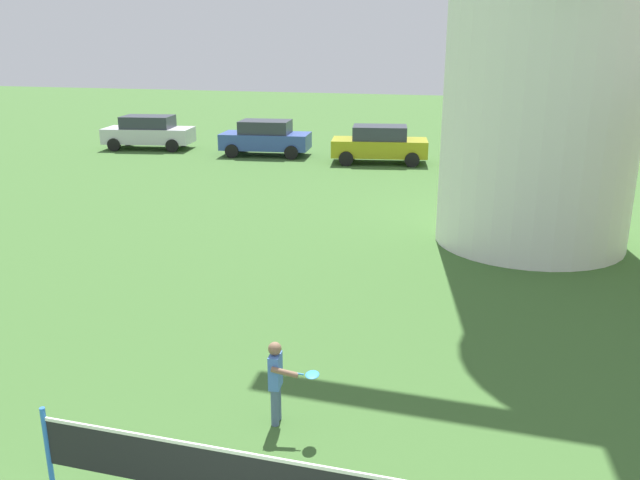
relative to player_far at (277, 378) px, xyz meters
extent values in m
cylinder|color=blue|center=(-1.99, -2.05, -0.12)|extent=(0.06, 0.06, 1.10)
cube|color=white|center=(0.60, -2.05, 0.30)|extent=(5.15, 0.02, 0.04)
cylinder|color=slate|center=(-0.03, 0.07, -0.40)|extent=(0.11, 0.11, 0.53)
cylinder|color=slate|center=(-0.02, -0.07, -0.40)|extent=(0.11, 0.11, 0.53)
cube|color=#4C7AD1|center=(-0.03, 0.00, 0.10)|extent=(0.17, 0.27, 0.47)
sphere|color=#89664C|center=(-0.03, 0.00, 0.42)|extent=(0.18, 0.18, 0.18)
cylinder|color=#89664C|center=(-0.04, 0.17, 0.08)|extent=(0.08, 0.08, 0.36)
cylinder|color=#89664C|center=(0.15, -0.13, 0.17)|extent=(0.37, 0.11, 0.14)
cylinder|color=#338CCC|center=(0.29, -0.11, 0.17)|extent=(0.22, 0.05, 0.04)
ellipsoid|color=#338CCC|center=(0.51, -0.09, 0.17)|extent=(0.20, 0.26, 0.03)
cube|color=silver|center=(-13.58, 20.33, -0.02)|extent=(4.34, 2.38, 0.70)
cube|color=#2D333D|center=(-13.58, 20.33, 0.61)|extent=(2.52, 1.87, 0.56)
cylinder|color=black|center=(-12.35, 21.41, -0.37)|extent=(0.62, 0.28, 0.60)
cylinder|color=black|center=(-12.06, 19.73, -0.37)|extent=(0.62, 0.28, 0.60)
cylinder|color=black|center=(-15.10, 20.93, -0.37)|extent=(0.62, 0.28, 0.60)
cylinder|color=black|center=(-14.81, 19.26, -0.37)|extent=(0.62, 0.28, 0.60)
cube|color=#334C99|center=(-7.58, 20.08, -0.02)|extent=(4.09, 2.16, 0.70)
cube|color=#2D333D|center=(-7.58, 20.08, 0.61)|extent=(2.36, 1.75, 0.56)
cylinder|color=black|center=(-6.37, 21.08, -0.37)|extent=(0.62, 0.25, 0.60)
cylinder|color=black|center=(-6.16, 19.40, -0.37)|extent=(0.62, 0.25, 0.60)
cylinder|color=black|center=(-9.01, 20.76, -0.37)|extent=(0.62, 0.25, 0.60)
cylinder|color=black|center=(-8.80, 19.07, -0.37)|extent=(0.62, 0.25, 0.60)
cube|color=#999919|center=(-2.33, 19.61, -0.02)|extent=(4.19, 2.36, 0.70)
cube|color=#2D333D|center=(-2.33, 19.61, 0.61)|extent=(2.44, 1.85, 0.56)
cylinder|color=black|center=(-1.15, 20.68, -0.37)|extent=(0.62, 0.28, 0.60)
cylinder|color=black|center=(-0.86, 19.00, -0.37)|extent=(0.62, 0.28, 0.60)
cylinder|color=black|center=(-3.80, 20.22, -0.37)|extent=(0.62, 0.28, 0.60)
cylinder|color=black|center=(-3.51, 18.54, -0.37)|extent=(0.62, 0.28, 0.60)
cube|color=silver|center=(3.07, 19.50, -0.02)|extent=(4.28, 2.03, 0.70)
cube|color=#2D333D|center=(3.07, 19.50, 0.61)|extent=(2.44, 1.68, 0.56)
cylinder|color=black|center=(4.41, 20.46, -0.37)|extent=(0.61, 0.23, 0.60)
cylinder|color=black|center=(4.55, 18.77, -0.37)|extent=(0.61, 0.23, 0.60)
cylinder|color=black|center=(1.59, 20.23, -0.37)|extent=(0.61, 0.23, 0.60)
cylinder|color=black|center=(1.73, 18.54, -0.37)|extent=(0.61, 0.23, 0.60)
camera|label=1|loc=(2.62, -7.22, 4.26)|focal=36.44mm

